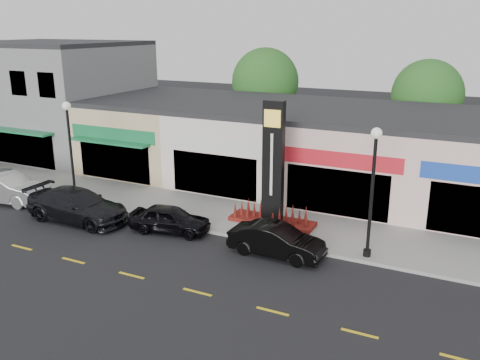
{
  "coord_description": "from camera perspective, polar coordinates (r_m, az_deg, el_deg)",
  "views": [
    {
      "loc": [
        11.7,
        -17.31,
        9.42
      ],
      "look_at": [
        1.35,
        4.0,
        2.19
      ],
      "focal_mm": 38.0,
      "sensor_mm": 36.0,
      "label": 1
    }
  ],
  "objects": [
    {
      "name": "pylon_sign",
      "position": [
        24.28,
        3.71,
        -0.18
      ],
      "size": [
        4.2,
        1.3,
        6.0
      ],
      "color": "#57160E",
      "rests_on": "sidewalk"
    },
    {
      "name": "sidewalk",
      "position": [
        26.34,
        -2.31,
        -3.83
      ],
      "size": [
        52.0,
        4.3,
        0.15
      ],
      "primitive_type": "cube",
      "color": "gray",
      "rests_on": "ground"
    },
    {
      "name": "car_dark_sedan",
      "position": [
        26.66,
        -17.79,
        -2.74
      ],
      "size": [
        2.25,
        5.52,
        1.6
      ],
      "primitive_type": "imported",
      "rotation": [
        0.0,
        0.0,
        1.57
      ],
      "color": "black",
      "rests_on": "ground"
    },
    {
      "name": "ground",
      "position": [
        22.92,
        -7.48,
        -7.45
      ],
      "size": [
        120.0,
        120.0,
        0.0
      ],
      "primitive_type": "plane",
      "color": "black",
      "rests_on": "ground"
    },
    {
      "name": "tree_rear_mid",
      "position": [
        37.28,
        20.27,
        8.95
      ],
      "size": [
        4.8,
        4.8,
        7.29
      ],
      "color": "#382619",
      "rests_on": "ground"
    },
    {
      "name": "shop_cream",
      "position": [
        32.44,
        1.25,
        4.47
      ],
      "size": [
        7.0,
        10.01,
        4.8
      ],
      "color": "silver",
      "rests_on": "ground"
    },
    {
      "name": "car_black_sedan",
      "position": [
        24.28,
        -7.87,
        -4.36
      ],
      "size": [
        2.16,
        4.05,
        1.31
      ],
      "primitive_type": "imported",
      "rotation": [
        0.0,
        0.0,
        1.74
      ],
      "color": "black",
      "rests_on": "ground"
    },
    {
      "name": "lamp_west_near",
      "position": [
        28.57,
        -18.55,
        4.08
      ],
      "size": [
        0.44,
        0.44,
        5.47
      ],
      "color": "black",
      "rests_on": "sidewalk"
    },
    {
      "name": "lamp_east_near",
      "position": [
        21.02,
        14.69,
        -0.03
      ],
      "size": [
        0.44,
        0.44,
        5.47
      ],
      "color": "black",
      "rests_on": "sidewalk"
    },
    {
      "name": "car_white_van",
      "position": [
        30.89,
        -24.8,
        -0.79
      ],
      "size": [
        2.32,
        5.19,
        1.65
      ],
      "primitive_type": "imported",
      "rotation": [
        0.0,
        0.0,
        1.69
      ],
      "color": "#B9B9B9",
      "rests_on": "ground"
    },
    {
      "name": "building_grey_2story",
      "position": [
        41.7,
        -20.05,
        8.69
      ],
      "size": [
        12.0,
        10.95,
        8.3
      ],
      "color": "slate",
      "rests_on": "ground"
    },
    {
      "name": "shop_pink_w",
      "position": [
        30.27,
        13.39,
        3.09
      ],
      "size": [
        7.0,
        10.01,
        4.8
      ],
      "color": "beige",
      "rests_on": "ground"
    },
    {
      "name": "tree_rear_west",
      "position": [
        40.24,
        2.85,
        10.96
      ],
      "size": [
        5.2,
        5.2,
        7.83
      ],
      "color": "#382619",
      "rests_on": "ground"
    },
    {
      "name": "shop_beige",
      "position": [
        35.86,
        -9.02,
        5.47
      ],
      "size": [
        7.0,
        10.85,
        4.8
      ],
      "color": "#CDB483",
      "rests_on": "ground"
    },
    {
      "name": "curb",
      "position": [
        24.52,
        -4.8,
        -5.5
      ],
      "size": [
        52.0,
        0.2,
        0.15
      ],
      "primitive_type": "cube",
      "color": "gray",
      "rests_on": "ground"
    },
    {
      "name": "car_black_conv",
      "position": [
        21.72,
        4.13,
        -6.81
      ],
      "size": [
        1.56,
        4.17,
        1.36
      ],
      "primitive_type": "imported",
      "rotation": [
        0.0,
        0.0,
        1.54
      ],
      "color": "black",
      "rests_on": "ground"
    }
  ]
}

